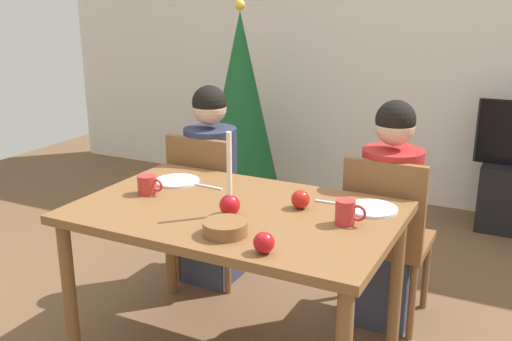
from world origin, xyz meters
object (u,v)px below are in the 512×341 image
Objects in this scene: dining_table at (236,226)px; apple_near_candle at (264,243)px; person_left_child at (211,189)px; christmas_tree at (241,102)px; person_right_child at (389,219)px; candle_centerpiece at (230,199)px; chair_left at (209,200)px; mug_right at (346,212)px; apple_by_left_plate at (300,199)px; chair_right at (386,232)px; plate_right at (372,209)px; mug_left at (148,185)px; plate_left at (177,181)px; bowl_walnuts at (225,228)px.

apple_near_candle is at bearing -48.72° from dining_table.
christmas_tree reaches higher than person_left_child.
person_right_child is 0.92m from candle_centerpiece.
mug_right is at bearing -29.48° from chair_left.
candle_centerpiece is (0.53, -0.69, 0.31)m from chair_left.
dining_table is at bearing -152.74° from apple_by_left_plate.
christmas_tree reaches higher than apple_by_left_plate.
person_right_child is at bearing 90.00° from chair_right.
person_left_child is (-0.51, 0.64, -0.10)m from dining_table.
mug_left reaches higher than plate_right.
christmas_tree is 1.82m from plate_left.
chair_left is 0.77× the size of person_right_child.
plate_left is 0.70m from apple_by_left_plate.
dining_table is at bearing -62.40° from christmas_tree.
dining_table is 0.31m from apple_by_left_plate.
dining_table is at bearing -24.26° from plate_left.
mug_left is 0.85m from apple_near_candle.
person_left_child is 9.05× the size of mug_right.
apple_by_left_plate is (-0.27, -0.48, 0.28)m from chair_right.
christmas_tree is 7.20× the size of plate_right.
mug_right is 1.57× the size of apple_by_left_plate.
apple_by_left_plate is at bearing -5.61° from plate_left.
bowl_walnuts is (-0.39, -0.31, -0.03)m from mug_right.
dining_table is 0.49m from apple_near_candle.
plate_left is (-0.97, -0.44, 0.19)m from person_right_child.
dining_table is 0.48m from mug_left.
apple_by_left_plate is (0.15, 0.40, 0.01)m from bowl_walnuts.
person_right_child is at bearing 33.41° from mug_left.
dining_table is at bearing -129.41° from person_right_child.
person_left_child is (0.00, 0.03, 0.06)m from chair_left.
chair_right is 2.48× the size of candle_centerpiece.
chair_left is 0.07m from person_left_child.
bowl_walnuts is (0.09, -0.19, -0.05)m from candle_centerpiece.
plate_left is at bearing -80.86° from person_left_child.
person_right_child is (1.04, 0.00, 0.00)m from person_left_child.
apple_near_candle is at bearing -110.52° from plate_right.
chair_right is 1.01m from bowl_walnuts.
person_right_child is 6.63× the size of bowl_walnuts.
apple_by_left_plate reaches higher than apple_near_candle.
bowl_walnuts is (0.57, -0.26, -0.02)m from mug_left.
chair_right is at bearing 86.43° from mug_right.
candle_centerpiece is at bearing -52.44° from chair_left.
plate_left is 1.26× the size of bowl_walnuts.
mug_right is (0.49, 0.04, 0.14)m from dining_table.
candle_centerpiece is 0.22m from bowl_walnuts.
mug_left is (0.05, -0.62, 0.28)m from chair_left.
chair_left is at bearing 99.85° from plate_left.
bowl_walnuts is at bearing -40.89° from plate_left.
mug_right is at bearing -9.61° from plate_left.
mug_right reaches higher than apple_by_left_plate.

